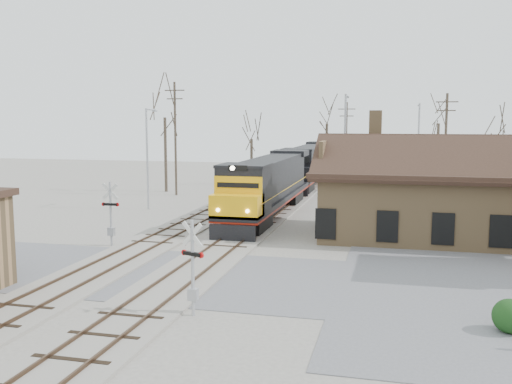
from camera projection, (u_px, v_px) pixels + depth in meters
ground at (188, 276)px, 26.79m from camera, size 140.00×140.00×0.00m
road at (188, 275)px, 26.79m from camera, size 60.00×9.00×0.03m
track_main at (261, 220)px, 41.24m from camera, size 3.40×90.00×0.24m
track_siding at (202, 218)px, 42.30m from camera, size 3.40×90.00×0.24m
depot at (438, 199)px, 35.23m from camera, size 15.20×9.31×7.90m
locomotive_lead at (268, 185)px, 42.99m from camera, size 3.06×20.50×4.55m
locomotive_trailing at (309, 164)px, 63.01m from camera, size 3.06×20.50×4.31m
crossbuck_near at (193, 270)px, 21.11m from camera, size 1.00×0.44×3.64m
crossbuck_far at (111, 216)px, 32.97m from camera, size 1.07×0.28×3.75m
hedge_a at (510, 316)px, 19.52m from camera, size 1.19×1.19×1.19m
streetlight_a at (148, 153)px, 46.41m from camera, size 0.25×2.04×8.22m
streetlight_b at (345, 147)px, 44.74m from camera, size 0.25×2.04×9.29m
streetlight_c at (418, 144)px, 55.25m from camera, size 0.25×2.04×8.89m
utility_pole_a at (175, 137)px, 54.92m from camera, size 2.00×0.24×10.89m
utility_pole_b at (346, 141)px, 66.51m from camera, size 2.00×0.24×9.34m
utility_pole_c at (445, 143)px, 53.49m from camera, size 2.00×0.24×9.76m
tree_a at (165, 105)px, 57.29m from camera, size 5.03×5.03×12.32m
tree_b at (251, 132)px, 63.73m from camera, size 3.44×3.44×8.43m
tree_c at (327, 115)px, 71.88m from camera, size 4.55×4.55×11.15m
tree_d at (439, 113)px, 65.13m from camera, size 4.60×4.60×11.28m
tree_e at (494, 133)px, 55.96m from camera, size 3.42×3.42×8.39m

